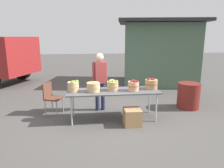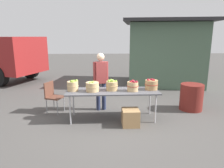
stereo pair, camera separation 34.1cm
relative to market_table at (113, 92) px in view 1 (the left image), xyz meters
name	(u,v)px [view 1 (the left image)]	position (x,y,z in m)	size (l,w,h in m)	color
ground_plane	(113,119)	(0.00, 0.00, -0.71)	(40.00, 40.00, 0.00)	#474442
market_table	(113,92)	(0.00, 0.00, 0.00)	(2.30, 0.76, 0.75)	#4C4C51
apple_basket_green_0	(73,86)	(-0.99, 0.04, 0.17)	(0.29, 0.29, 0.29)	tan
apple_basket_green_1	(93,87)	(-0.50, -0.03, 0.16)	(0.34, 0.34, 0.26)	tan
apple_basket_green_2	(113,85)	(-0.02, 0.03, 0.17)	(0.30, 0.30, 0.29)	tan
apple_basket_red_0	(133,86)	(0.50, -0.06, 0.17)	(0.29, 0.29, 0.28)	tan
apple_basket_red_1	(151,84)	(0.99, 0.07, 0.17)	(0.34, 0.34, 0.29)	#A87F51
vendor_adult	(100,77)	(-0.29, 0.69, 0.25)	(0.42, 0.27, 1.63)	#262D4C
food_kiosk	(159,52)	(2.52, 3.98, 0.67)	(3.96, 3.48, 2.74)	#47604C
folding_chair	(51,96)	(-1.63, 0.55, -0.20)	(0.52, 0.52, 0.86)	brown
trash_barrel	(189,96)	(2.30, 0.57, -0.33)	(0.64, 0.64, 0.75)	maroon
produce_crate	(132,117)	(0.40, -0.43, -0.51)	(0.40, 0.40, 0.40)	#A87F51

